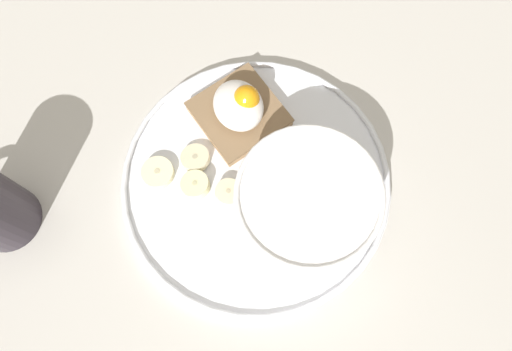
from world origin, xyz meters
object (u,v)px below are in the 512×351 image
banana_slice_back (158,173)px  banana_slice_right (195,158)px  toast_slice (239,114)px  banana_slice_left (195,185)px  poached_egg (240,104)px  oatmeal_bowl (306,203)px  banana_slice_front (227,190)px

banana_slice_back → banana_slice_right: bearing=-93.8°
banana_slice_back → toast_slice: bearing=-78.4°
banana_slice_left → banana_slice_back: 4.45cm
banana_slice_right → toast_slice: bearing=-68.9°
poached_egg → banana_slice_left: bearing=124.0°
toast_slice → banana_slice_left: same height
toast_slice → poached_egg: bearing=-91.1°
oatmeal_bowl → banana_slice_left: oatmeal_bowl is taller
toast_slice → banana_slice_left: size_ratio=2.29×
banana_slice_back → banana_slice_front: bearing=-130.7°
banana_slice_back → oatmeal_bowl: bearing=-131.3°
banana_slice_right → banana_slice_front: bearing=-161.8°
oatmeal_bowl → poached_egg: 13.12cm
oatmeal_bowl → toast_slice: (13.06, 1.38, -2.74)cm
toast_slice → banana_slice_right: (-2.53, 6.57, -0.30)cm
banana_slice_front → banana_slice_back: bearing=49.3°
oatmeal_bowl → poached_egg: (13.06, 1.19, -0.42)cm
toast_slice → poached_egg: 2.33cm
toast_slice → banana_slice_left: bearing=124.7°
toast_slice → banana_slice_right: size_ratio=2.72×
oatmeal_bowl → banana_slice_back: (10.82, 12.32, -3.09)cm
poached_egg → banana_slice_left: size_ratio=1.40×
toast_slice → poached_egg: (-0.00, -0.19, 2.32)cm
oatmeal_bowl → toast_slice: 13.42cm
banana_slice_front → banana_slice_right: same height
poached_egg → banana_slice_left: (-5.41, 8.02, -2.46)cm
banana_slice_right → oatmeal_bowl: bearing=-142.9°
poached_egg → banana_slice_back: poached_egg is taller
oatmeal_bowl → banana_slice_back: oatmeal_bowl is taller
banana_slice_back → poached_egg: bearing=-78.6°
toast_slice → banana_slice_back: toast_slice is taller
oatmeal_bowl → banana_slice_front: bearing=48.2°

